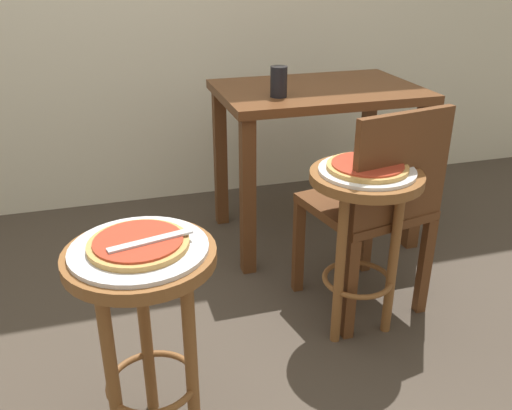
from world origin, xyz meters
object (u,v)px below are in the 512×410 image
serving_plate_foreground (139,249)px  dining_table (317,116)px  wooden_chair (376,204)px  cup_near_edge (279,82)px  stool_middle (363,215)px  pizza_server_knife (151,240)px  pizza_middle (367,166)px  pizza_foreground (138,243)px  serving_plate_middle (367,171)px  stool_foreground (145,304)px

serving_plate_foreground → dining_table: dining_table is taller
dining_table → wooden_chair: (-0.03, -0.68, -0.16)m
cup_near_edge → stool_middle: bearing=-80.7°
dining_table → pizza_server_knife: size_ratio=4.22×
serving_plate_foreground → wooden_chair: wooden_chair is taller
pizza_middle → dining_table: (0.13, 0.77, -0.04)m
wooden_chair → pizza_server_knife: wooden_chair is taller
cup_near_edge → pizza_server_knife: size_ratio=0.59×
pizza_foreground → dining_table: size_ratio=0.28×
serving_plate_middle → pizza_middle: (0.00, 0.00, 0.02)m
serving_plate_foreground → pizza_middle: (0.80, 0.33, 0.02)m
dining_table → pizza_foreground: bearing=-130.2°
pizza_server_knife → dining_table: bearing=37.9°
cup_near_edge → pizza_server_knife: cup_near_edge is taller
serving_plate_middle → cup_near_edge: (-0.11, 0.65, 0.18)m
serving_plate_foreground → pizza_server_knife: (0.03, -0.02, 0.03)m
stool_middle → wooden_chair: (0.10, 0.09, -0.01)m
wooden_chair → dining_table: bearing=87.5°
serving_plate_foreground → pizza_foreground: 0.02m
dining_table → serving_plate_middle: bearing=-99.6°
pizza_foreground → cup_near_edge: 1.21m
pizza_foreground → serving_plate_middle: size_ratio=0.77×
serving_plate_middle → cup_near_edge: bearing=99.3°
stool_middle → cup_near_edge: cup_near_edge is taller
cup_near_edge → stool_foreground: bearing=-125.5°
dining_table → pizza_middle: bearing=-99.6°
cup_near_edge → pizza_middle: bearing=-80.7°
stool_foreground → serving_plate_foreground: bearing=26.6°
stool_middle → dining_table: (0.13, 0.77, 0.14)m
dining_table → wooden_chair: bearing=-92.5°
pizza_foreground → cup_near_edge: bearing=54.5°
pizza_foreground → pizza_server_knife: (0.03, -0.02, 0.01)m
stool_foreground → wooden_chair: size_ratio=0.76×
pizza_foreground → stool_middle: pizza_foreground is taller
pizza_server_knife → serving_plate_middle: bearing=11.1°
pizza_server_knife → serving_plate_foreground: bearing=133.0°
stool_middle → pizza_server_knife: bearing=-155.6°
pizza_foreground → pizza_middle: (0.80, 0.33, 0.00)m
stool_foreground → pizza_foreground: (0.00, 0.00, 0.18)m
cup_near_edge → pizza_server_knife: (-0.67, -1.00, -0.15)m
dining_table → pizza_server_knife: (-0.90, -1.12, 0.06)m
serving_plate_foreground → pizza_server_knife: bearing=-33.7°
serving_plate_foreground → pizza_server_knife: 0.05m
pizza_foreground → dining_table: dining_table is taller
stool_foreground → serving_plate_foreground: size_ratio=1.81×
stool_foreground → stool_middle: (0.80, 0.33, 0.00)m
wooden_chair → pizza_server_knife: (-0.87, -0.45, 0.21)m
dining_table → cup_near_edge: size_ratio=7.16×
stool_foreground → stool_middle: size_ratio=1.00×
dining_table → pizza_server_knife: 1.44m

